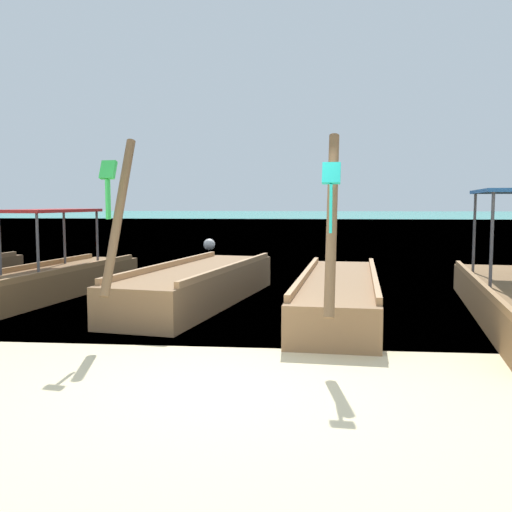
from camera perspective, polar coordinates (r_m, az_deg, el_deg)
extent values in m
plane|color=beige|center=(5.91, -3.36, -12.70)|extent=(120.00, 120.00, 0.00)
plane|color=#2DB29E|center=(67.11, 4.77, 3.72)|extent=(120.00, 120.00, 0.00)
cube|color=brown|center=(11.31, -21.83, -3.05)|extent=(2.09, 7.05, 0.52)
cube|color=#996C3F|center=(11.57, -23.97, -1.39)|extent=(0.99, 6.35, 0.10)
cube|color=#996C3F|center=(10.98, -19.69, -1.59)|extent=(0.99, 6.35, 0.10)
cylinder|color=#4C4C51|center=(10.86, -20.84, 1.02)|extent=(0.06, 0.06, 1.12)
cylinder|color=#4C4C51|center=(13.02, -18.47, 1.75)|extent=(0.06, 0.06, 1.12)
cylinder|color=#4C4C51|center=(12.63, -15.47, 1.72)|extent=(0.06, 0.06, 1.12)
cube|color=#AD2323|center=(11.92, -19.63, 4.25)|extent=(1.26, 2.40, 0.06)
cube|color=olive|center=(10.53, -5.66, -2.97)|extent=(2.24, 5.40, 0.64)
cube|color=#AF7F52|center=(10.72, -8.75, -0.87)|extent=(0.95, 4.76, 0.10)
cube|color=#AF7F52|center=(10.27, -2.46, -1.09)|extent=(0.95, 4.76, 0.10)
cylinder|color=brown|center=(7.82, -13.50, 3.90)|extent=(0.28, 0.91, 2.08)
cube|color=green|center=(7.64, -14.45, 8.28)|extent=(0.22, 0.18, 0.25)
cube|color=green|center=(7.61, -14.46, 5.47)|extent=(0.04, 0.08, 0.51)
cube|color=olive|center=(9.75, 8.25, -3.85)|extent=(1.66, 5.60, 0.57)
cube|color=#AF7F52|center=(9.74, 4.93, -1.83)|extent=(0.49, 5.07, 0.10)
cube|color=#AF7F52|center=(9.71, 11.63, -1.94)|extent=(0.49, 5.07, 0.10)
cylinder|color=brown|center=(6.63, 7.52, 3.29)|extent=(0.19, 0.91, 2.10)
cube|color=#1ECCBC|center=(6.42, 7.49, 8.14)|extent=(0.21, 0.16, 0.25)
cube|color=#1ECCBC|center=(6.39, 7.44, 4.68)|extent=(0.04, 0.08, 0.54)
cube|color=#996C3F|center=(9.70, 21.20, -2.47)|extent=(0.92, 6.01, 0.10)
cylinder|color=#4C4C51|center=(9.49, 22.34, 1.47)|extent=(0.06, 0.06, 1.46)
cylinder|color=#4C4C51|center=(11.44, 20.83, 2.10)|extent=(0.06, 0.06, 1.46)
cube|color=#235BA3|center=(10.52, 24.00, 5.89)|extent=(1.34, 2.30, 0.06)
sphere|color=white|center=(22.16, -4.66, 1.14)|extent=(0.45, 0.45, 0.45)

